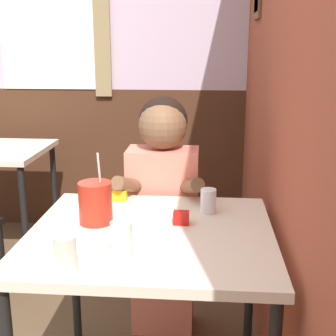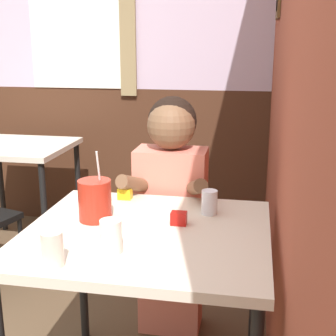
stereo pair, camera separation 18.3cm
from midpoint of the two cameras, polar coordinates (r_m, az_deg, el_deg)
brick_wall_right at (r=2.35m, az=16.61°, el=12.24°), size 0.08×4.32×2.70m
back_wall at (r=3.68m, az=-6.36°, el=13.64°), size 5.50×0.09×2.70m
main_table at (r=1.78m, az=0.39°, el=-9.87°), size 0.91×0.82×0.77m
background_table at (r=3.36m, az=-16.43°, el=1.08°), size 0.71×0.66×0.77m
person_seated at (r=2.30m, az=2.68°, el=-4.85°), size 0.42×0.42×1.20m
cocktail_pitcher at (r=1.83m, az=-6.08°, el=-3.97°), size 0.13×0.13×0.28m
glass_near_pitcher at (r=1.91m, az=7.83°, el=-4.20°), size 0.06×0.06×0.10m
glass_center at (r=1.56m, az=-3.62°, el=-8.37°), size 0.07×0.07×0.11m
glass_far_side at (r=1.49m, az=-10.49°, el=-9.75°), size 0.07×0.07×0.11m
condiment_ketchup at (r=1.80m, az=4.26°, el=-6.19°), size 0.06×0.04×0.05m
condiment_mustard at (r=2.08m, az=-2.76°, el=-3.17°), size 0.06×0.04×0.05m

